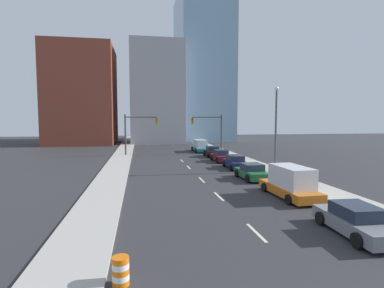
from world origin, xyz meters
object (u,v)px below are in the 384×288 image
traffic_barrel (121,271)px  box_truck_orange (290,183)px  box_truck_teal (200,146)px  traffic_signal_left (135,129)px  street_lamp (276,123)px  sedan_maroon (221,156)px  sedan_black (213,152)px  traffic_signal_right (213,128)px  sedan_navy (235,162)px  sedan_green (252,172)px  sedan_gray (356,221)px

traffic_barrel → box_truck_orange: bearing=40.5°
traffic_barrel → box_truck_teal: 41.24m
traffic_signal_left → box_truck_teal: size_ratio=0.98×
traffic_signal_left → traffic_barrel: bearing=-90.0°
street_lamp → sedan_maroon: street_lamp is taller
box_truck_orange → box_truck_teal: size_ratio=0.90×
street_lamp → box_truck_orange: street_lamp is taller
sedan_maroon → box_truck_orange: bearing=-90.8°
sedan_maroon → sedan_black: bearing=87.5°
traffic_barrel → box_truck_teal: bearing=74.9°
traffic_signal_left → traffic_barrel: 36.32m
traffic_signal_right → sedan_navy: bearing=-93.5°
traffic_barrel → street_lamp: (14.44, 19.07, 4.58)m
traffic_signal_right → sedan_green: 20.59m
traffic_signal_left → traffic_signal_right: size_ratio=1.00×
sedan_gray → sedan_black: bearing=92.4°
box_truck_orange → sedan_maroon: (0.03, 18.22, -0.34)m
traffic_barrel → sedan_gray: (10.63, 2.51, 0.19)m
sedan_green → box_truck_teal: box_truck_teal is taller
sedan_green → sedan_black: sedan_black is taller
traffic_signal_left → street_lamp: (14.43, -17.08, 0.98)m
sedan_black → sedan_navy: bearing=-89.5°
traffic_signal_left → box_truck_orange: bearing=-67.8°
sedan_navy → traffic_signal_left: bearing=129.0°
traffic_signal_left → sedan_navy: bearing=-51.8°
sedan_gray → sedan_green: sedan_gray is taller
box_truck_orange → sedan_maroon: size_ratio=1.31×
sedan_green → traffic_signal_right: bearing=84.3°
street_lamp → sedan_green: 6.59m
sedan_gray → sedan_maroon: (0.37, 25.07, 0.03)m
traffic_signal_left → traffic_barrel: size_ratio=6.53×
street_lamp → sedan_black: street_lamp is taller
sedan_green → sedan_navy: bearing=84.0°
sedan_gray → sedan_navy: 19.52m
traffic_signal_left → sedan_maroon: 14.33m
traffic_barrel → box_truck_teal: (10.75, 39.81, 0.50)m
sedan_green → sedan_navy: sedan_navy is taller
box_truck_teal → traffic_signal_right: bearing=-70.2°
sedan_black → sedan_green: bearing=-90.9°
box_truck_teal → sedan_navy: bearing=-87.7°
street_lamp → sedan_black: size_ratio=2.07×
street_lamp → sedan_gray: 17.55m
sedan_gray → traffic_signal_right: bearing=91.1°
box_truck_teal → box_truck_orange: bearing=-88.6°
box_truck_orange → sedan_green: (-0.26, 6.52, -0.37)m
traffic_signal_right → box_truck_orange: traffic_signal_right is taller
sedan_gray → sedan_black: sedan_black is taller
sedan_green → traffic_signal_left: bearing=115.8°
sedan_green → sedan_navy: size_ratio=0.93×
traffic_barrel → sedan_green: sedan_green is taller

